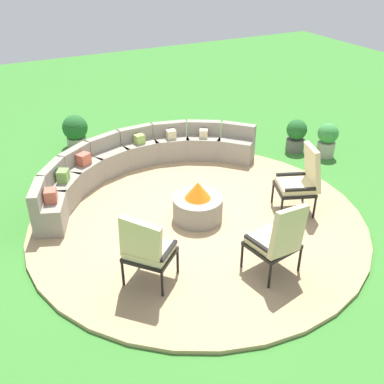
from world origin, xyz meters
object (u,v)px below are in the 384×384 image
(curved_stone_bench, at_px, (136,162))
(lounge_chair_back_left, at_px, (302,179))
(potted_plant_3, at_px, (296,134))
(potted_plant_1, at_px, (75,130))
(fire_pit, at_px, (198,205))
(potted_plant_0, at_px, (327,138))
(lounge_chair_front_right, at_px, (278,239))
(lounge_chair_front_left, at_px, (146,248))

(curved_stone_bench, height_order, lounge_chair_back_left, lounge_chair_back_left)
(potted_plant_3, bearing_deg, potted_plant_1, 150.20)
(fire_pit, distance_m, potted_plant_3, 3.48)
(lounge_chair_back_left, height_order, potted_plant_3, lounge_chair_back_left)
(lounge_chair_back_left, relative_size, potted_plant_0, 1.60)
(potted_plant_0, bearing_deg, potted_plant_3, 128.06)
(fire_pit, distance_m, potted_plant_1, 3.96)
(curved_stone_bench, distance_m, potted_plant_1, 2.12)
(fire_pit, height_order, lounge_chair_back_left, lounge_chair_back_left)
(fire_pit, relative_size, curved_stone_bench, 0.18)
(fire_pit, bearing_deg, potted_plant_3, 25.17)
(lounge_chair_front_right, bearing_deg, curved_stone_bench, 91.26)
(curved_stone_bench, xyz_separation_m, lounge_chair_front_right, (0.67, -3.49, 0.26))
(lounge_chair_front_right, bearing_deg, potted_plant_3, 38.39)
(lounge_chair_back_left, distance_m, potted_plant_1, 5.09)
(lounge_chair_back_left, xyz_separation_m, potted_plant_1, (-2.59, 4.38, -0.26))
(potted_plant_0, bearing_deg, lounge_chair_back_left, -142.10)
(fire_pit, relative_size, lounge_chair_front_left, 0.72)
(lounge_chair_front_left, bearing_deg, potted_plant_0, 71.56)
(fire_pit, relative_size, potted_plant_3, 1.15)
(potted_plant_1, height_order, potted_plant_3, potted_plant_1)
(fire_pit, distance_m, curved_stone_bench, 1.85)
(lounge_chair_front_right, height_order, potted_plant_1, lounge_chair_front_right)
(lounge_chair_front_left, relative_size, lounge_chair_back_left, 0.97)
(lounge_chair_front_left, bearing_deg, curved_stone_bench, 120.47)
(lounge_chair_back_left, bearing_deg, potted_plant_1, 51.91)
(lounge_chair_front_right, relative_size, lounge_chair_back_left, 0.97)
(lounge_chair_front_left, bearing_deg, potted_plant_1, 134.76)
(lounge_chair_back_left, height_order, potted_plant_0, lounge_chair_back_left)
(fire_pit, height_order, lounge_chair_front_left, lounge_chair_front_left)
(fire_pit, distance_m, lounge_chair_back_left, 1.73)
(fire_pit, bearing_deg, curved_stone_bench, 101.07)
(fire_pit, height_order, curved_stone_bench, curved_stone_bench)
(potted_plant_1, bearing_deg, fire_pit, -75.83)
(fire_pit, distance_m, potted_plant_0, 3.68)
(lounge_chair_front_left, xyz_separation_m, lounge_chair_front_right, (1.62, -0.59, -0.00))
(lounge_chair_front_left, xyz_separation_m, potted_plant_1, (0.34, 4.92, -0.25))
(curved_stone_bench, bearing_deg, potted_plant_0, -12.22)
(curved_stone_bench, xyz_separation_m, lounge_chair_front_left, (-0.95, -2.89, 0.27))
(lounge_chair_back_left, bearing_deg, lounge_chair_front_left, 121.81)
(fire_pit, bearing_deg, potted_plant_0, 15.30)
(potted_plant_1, bearing_deg, curved_stone_bench, -73.12)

